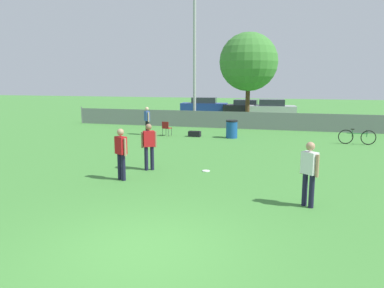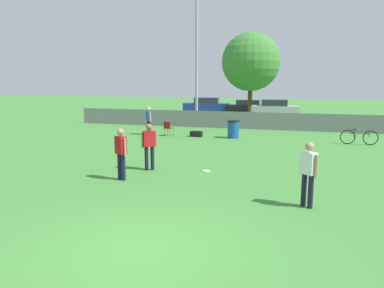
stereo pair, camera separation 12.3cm
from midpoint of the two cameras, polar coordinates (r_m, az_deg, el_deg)
name	(u,v)px [view 1 (the left image)]	position (r m, az deg, el deg)	size (l,w,h in m)	color
ground_plane	(142,250)	(7.21, -8.08, -15.77)	(120.00, 120.00, 0.00)	#428438
fence_backline	(256,121)	(24.21, 9.57, 3.51)	(25.31, 0.07, 1.21)	gray
light_pole	(195,47)	(26.05, 0.26, 14.57)	(0.90, 0.36, 9.09)	#9E9EA3
tree_near_pole	(249,62)	(28.20, 8.49, 12.26)	(4.25, 4.25, 6.55)	#4C331E
player_thrower_red	(149,144)	(13.00, -6.85, 0.06)	(0.46, 0.39, 1.63)	#191933
player_defender_red	(121,151)	(11.83, -11.06, -1.01)	(0.48, 0.38, 1.63)	#191933
player_receiver_white	(309,170)	(9.56, 17.08, -3.78)	(0.43, 0.41, 1.63)	#191933
spectator_in_blue	(147,119)	(21.57, -7.02, 3.81)	(0.41, 0.41, 1.60)	black
frisbee_disc	(206,171)	(12.91, 1.88, -4.11)	(0.27, 0.27, 0.03)	white
folding_chair_sideline	(166,127)	(21.09, -4.09, 2.55)	(0.49, 0.49, 0.81)	#333338
bicycle_sideline	(357,137)	(19.92, 23.69, 1.00)	(1.74, 0.44, 0.76)	black
trash_bin	(232,129)	(20.38, 5.90, 2.28)	(0.64, 0.64, 0.97)	#194C99
gear_bag_sideline	(195,134)	(20.81, 0.23, 1.55)	(0.67, 0.37, 0.32)	black
parked_car_blue	(204,105)	(36.54, 1.78, 5.93)	(4.62, 2.17, 1.48)	black
parked_car_dark	(246,107)	(35.57, 8.10, 5.64)	(4.07, 1.78, 1.32)	black
parked_car_silver	(271,108)	(33.52, 11.92, 5.37)	(4.31, 2.24, 1.46)	black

